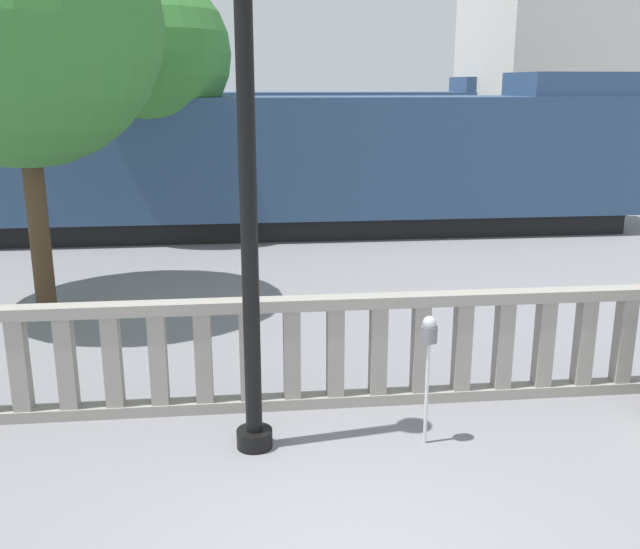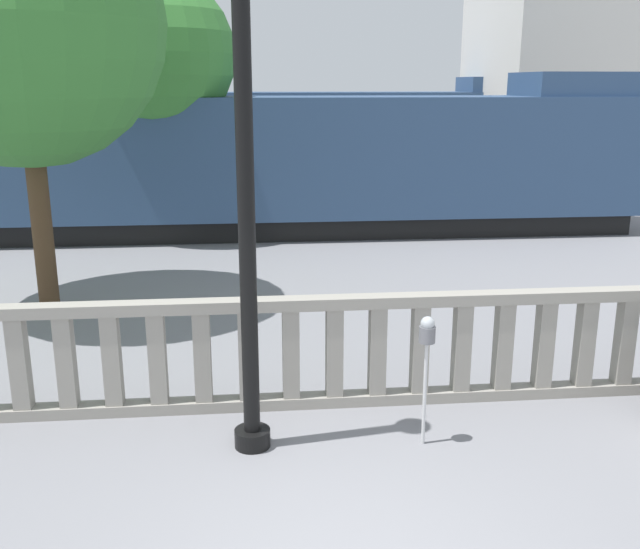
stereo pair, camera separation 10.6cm
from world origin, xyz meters
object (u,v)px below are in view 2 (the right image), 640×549
at_px(train_near, 133,165).
at_px(tree_right, 155,55).
at_px(tree_left, 21,23).
at_px(lamppost, 246,183).
at_px(parking_meter, 427,342).
at_px(train_far, 216,134).

distance_m(train_near, tree_right, 2.76).
bearing_deg(tree_left, lamppost, -56.30).
relative_size(lamppost, tree_right, 0.82).
bearing_deg(tree_right, parking_meter, -70.48).
relative_size(parking_meter, tree_right, 0.23).
xyz_separation_m(tree_left, tree_right, (1.35, 6.01, -0.26)).
bearing_deg(parking_meter, train_far, 97.82).
relative_size(train_far, tree_right, 4.18).
distance_m(parking_meter, train_near, 12.45).
relative_size(lamppost, parking_meter, 3.58).
bearing_deg(lamppost, train_near, 104.27).
distance_m(parking_meter, train_far, 23.20).
relative_size(train_near, tree_right, 4.10).
height_order(parking_meter, tree_right, tree_right).
distance_m(parking_meter, tree_right, 12.54).
xyz_separation_m(parking_meter, train_far, (-3.16, 22.98, 0.63)).
distance_m(lamppost, train_near, 11.77).
bearing_deg(train_far, parking_meter, -82.18).
relative_size(train_near, tree_left, 3.75).
bearing_deg(train_far, tree_left, -97.23).
distance_m(lamppost, train_far, 22.92).
distance_m(train_far, tree_left, 17.97).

